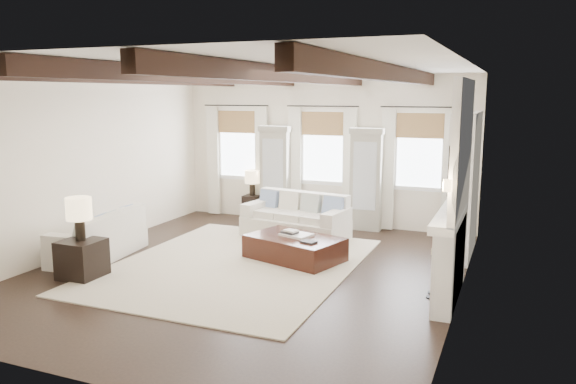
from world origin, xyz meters
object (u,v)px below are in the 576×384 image
at_px(ottoman, 295,248).
at_px(sofa_left, 101,239).
at_px(side_table_front, 82,259).
at_px(side_table_back, 252,207).
at_px(sofa_back, 297,220).

bearing_deg(ottoman, sofa_left, -143.29).
distance_m(sofa_left, ottoman, 3.36).
height_order(ottoman, side_table_front, side_table_front).
bearing_deg(side_table_front, side_table_back, 82.36).
bearing_deg(sofa_left, sofa_back, 44.61).
xyz_separation_m(sofa_back, sofa_left, (-2.62, -2.59, -0.02)).
bearing_deg(side_table_front, sofa_left, 115.48).
xyz_separation_m(ottoman, side_table_front, (-2.69, -2.11, 0.09)).
height_order(side_table_front, side_table_back, side_table_front).
xyz_separation_m(ottoman, side_table_back, (-2.06, 2.59, 0.07)).
bearing_deg(ottoman, side_table_front, -124.99).
height_order(sofa_left, side_table_back, sofa_left).
distance_m(sofa_left, side_table_front, 1.08).
xyz_separation_m(sofa_left, side_table_back, (1.10, 3.73, -0.05)).
bearing_deg(side_table_back, side_table_front, -97.64).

